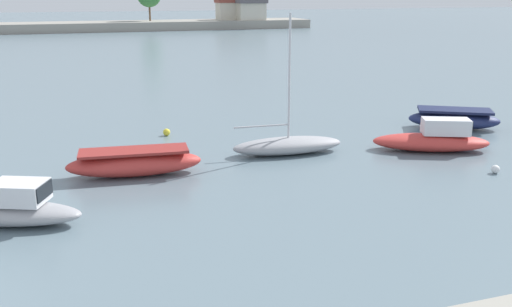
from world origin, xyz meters
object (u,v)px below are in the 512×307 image
object	(u,v)px
moored_boat_3	(135,163)
mooring_buoy_3	(167,132)
moored_boat_4	(288,145)
moored_boat_2	(2,209)
moored_boat_6	(454,119)
moored_boat_5	(433,140)
mooring_buoy_0	(495,169)

from	to	relation	value
moored_boat_3	mooring_buoy_3	size ratio (longest dim) A/B	14.95
moored_boat_3	moored_boat_4	bearing A→B (deg)	13.92
moored_boat_4	mooring_buoy_3	distance (m)	6.94
moored_boat_2	moored_boat_6	distance (m)	23.03
moored_boat_6	moored_boat_2	bearing A→B (deg)	-133.53
moored_boat_5	mooring_buoy_0	xyz separation A→B (m)	(0.35, -3.80, -0.35)
moored_boat_2	moored_boat_3	bearing A→B (deg)	61.78
moored_boat_4	moored_boat_5	world-z (taller)	moored_boat_4
moored_boat_4	mooring_buoy_0	world-z (taller)	moored_boat_4
moored_boat_2	mooring_buoy_0	xyz separation A→B (m)	(18.72, -0.75, -0.32)
moored_boat_6	mooring_buoy_0	size ratio (longest dim) A/B	14.61
moored_boat_3	mooring_buoy_0	world-z (taller)	moored_boat_3
moored_boat_3	moored_boat_4	world-z (taller)	moored_boat_4
moored_boat_4	mooring_buoy_0	distance (m)	8.90
moored_boat_5	moored_boat_6	distance (m)	5.07
moored_boat_2	moored_boat_3	world-z (taller)	moored_boat_2
moored_boat_6	mooring_buoy_0	world-z (taller)	moored_boat_6
mooring_buoy_0	mooring_buoy_3	bearing A→B (deg)	137.90
mooring_buoy_0	mooring_buoy_3	distance (m)	15.78
moored_boat_6	mooring_buoy_3	world-z (taller)	moored_boat_6
moored_boat_2	mooring_buoy_3	world-z (taller)	moored_boat_2
moored_boat_2	mooring_buoy_3	xyz separation A→B (m)	(7.01, 9.83, -0.31)
moored_boat_6	mooring_buoy_3	distance (m)	15.45
moored_boat_5	moored_boat_6	bearing A→B (deg)	65.67
moored_boat_2	moored_boat_6	xyz separation A→B (m)	(22.10, 6.49, 0.02)
moored_boat_3	moored_boat_6	world-z (taller)	moored_boat_3
moored_boat_6	mooring_buoy_3	bearing A→B (deg)	-162.39
moored_boat_5	moored_boat_4	bearing A→B (deg)	-171.06
moored_boat_3	moored_boat_6	bearing A→B (deg)	14.78
moored_boat_5	mooring_buoy_0	size ratio (longest dim) A/B	16.28
moored_boat_4	moored_boat_2	bearing A→B (deg)	-154.73
moored_boat_2	moored_boat_4	bearing A→B (deg)	45.22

